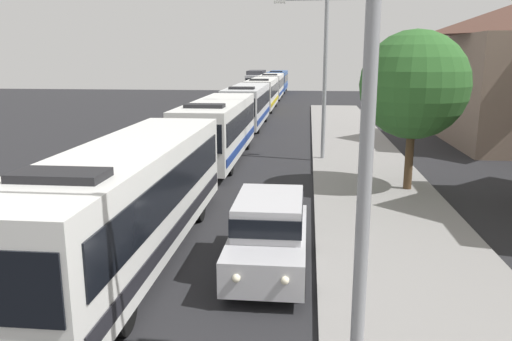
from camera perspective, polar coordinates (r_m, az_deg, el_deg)
name	(u,v)px	position (r m, az deg, el deg)	size (l,w,h in m)	color
bus_lead	(129,198)	(13.61, -14.11, -2.98)	(2.58, 11.93, 3.21)	silver
bus_second_in_line	(218,127)	(26.23, -4.28, 4.87)	(2.58, 11.24, 3.21)	silver
bus_middle	(247,104)	(38.68, -0.97, 7.47)	(2.58, 10.89, 3.21)	silver
bus_fourth_in_line	(262,93)	(51.19, 0.73, 8.79)	(2.58, 11.31, 3.21)	silver
bus_rear	(272,85)	(63.93, 1.78, 9.59)	(2.58, 10.57, 3.21)	silver
bus_tail_end	(278,81)	(76.32, 2.47, 10.11)	(2.58, 11.75, 3.21)	#284C8C
white_suv	(269,231)	(12.67, 1.48, -6.89)	(1.86, 4.52, 1.90)	#B7B7BC
box_truck_oncoming	(256,80)	(76.91, -0.01, 10.16)	(2.35, 8.16, 3.15)	#B7B7BC
streetlamp_near	(371,52)	(6.89, 12.89, 12.97)	(6.17, 0.28, 8.52)	gray
streetlamp_mid	(325,61)	(25.81, 7.84, 12.11)	(5.16, 0.28, 8.03)	gray
roadside_tree	(414,85)	(20.36, 17.43, 9.20)	(4.14, 4.14, 6.15)	#4C3823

